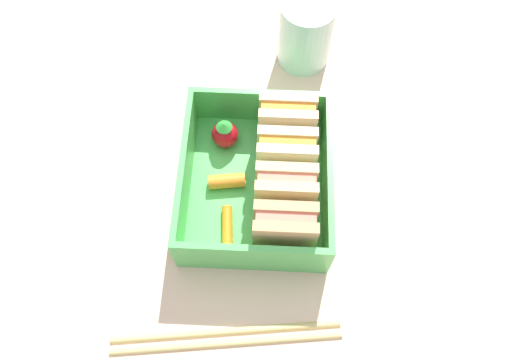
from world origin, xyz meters
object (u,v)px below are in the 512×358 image
(sandwich_center_right, at_px, (284,229))
(carrot_stick_far_left, at_px, (227,233))
(sandwich_center_left, at_px, (286,155))
(strawberry_far_left, at_px, (225,134))
(carrot_stick_left, at_px, (227,179))
(drinking_glass, at_px, (305,33))
(chopstick_pair, at_px, (226,337))
(sandwich_left, at_px, (287,123))
(sandwich_center, at_px, (285,191))

(sandwich_center_right, xyz_separation_m, carrot_stick_far_left, (-0.00, -0.05, -0.03))
(sandwich_center_left, relative_size, strawberry_far_left, 1.84)
(sandwich_center_left, height_order, strawberry_far_left, sandwich_center_left)
(strawberry_far_left, relative_size, carrot_stick_left, 0.93)
(carrot_stick_far_left, relative_size, drinking_glass, 0.67)
(drinking_glass, bearing_deg, sandwich_center_right, -4.54)
(carrot_stick_left, relative_size, chopstick_pair, 0.17)
(sandwich_center_right, xyz_separation_m, drinking_glass, (-0.24, 0.02, -0.00))
(sandwich_left, height_order, carrot_stick_far_left, sandwich_left)
(sandwich_center_left, xyz_separation_m, drinking_glass, (-0.16, 0.02, -0.00))
(sandwich_center_right, distance_m, carrot_stick_far_left, 0.06)
(carrot_stick_left, bearing_deg, sandwich_left, 133.26)
(sandwich_left, relative_size, sandwich_center_left, 1.00)
(sandwich_center, bearing_deg, chopstick_pair, -20.55)
(sandwich_left, relative_size, sandwich_center, 1.00)
(sandwich_center_left, xyz_separation_m, carrot_stick_left, (0.02, -0.06, -0.02))
(chopstick_pair, bearing_deg, drinking_glass, 168.36)
(sandwich_center, height_order, carrot_stick_far_left, sandwich_center)
(sandwich_center_left, distance_m, sandwich_center, 0.04)
(chopstick_pair, height_order, drinking_glass, drinking_glass)
(carrot_stick_far_left, bearing_deg, carrot_stick_left, -175.71)
(chopstick_pair, bearing_deg, sandwich_center_right, 152.09)
(carrot_stick_left, height_order, chopstick_pair, carrot_stick_left)
(sandwich_center_left, distance_m, chopstick_pair, 0.18)
(sandwich_left, relative_size, carrot_stick_far_left, 1.15)
(sandwich_center_left, xyz_separation_m, sandwich_center, (0.04, 0.00, 0.00))
(carrot_stick_left, xyz_separation_m, drinking_glass, (-0.18, 0.08, 0.02))
(sandwich_left, distance_m, sandwich_center_left, 0.04)
(sandwich_center, distance_m, sandwich_center_right, 0.04)
(strawberry_far_left, bearing_deg, sandwich_center, 42.28)
(sandwich_left, distance_m, sandwich_center, 0.08)
(strawberry_far_left, distance_m, carrot_stick_left, 0.05)
(sandwich_center, bearing_deg, sandwich_center_right, 0.00)
(sandwich_center_right, xyz_separation_m, strawberry_far_left, (-0.11, -0.06, -0.02))
(sandwich_left, bearing_deg, chopstick_pair, -13.31)
(sandwich_center, bearing_deg, sandwich_center_left, 180.00)
(sandwich_center_left, relative_size, carrot_stick_left, 1.71)
(strawberry_far_left, relative_size, drinking_glass, 0.42)
(sandwich_center_right, height_order, carrot_stick_left, sandwich_center_right)
(sandwich_center, relative_size, chopstick_pair, 0.30)
(sandwich_center_left, xyz_separation_m, sandwich_center_right, (0.08, 0.00, 0.00))
(sandwich_center, xyz_separation_m, sandwich_center_right, (0.04, 0.00, 0.00))
(carrot_stick_far_left, bearing_deg, sandwich_center, 123.42)
(sandwich_center_left, height_order, sandwich_center_right, same)
(sandwich_left, relative_size, drinking_glass, 0.77)
(sandwich_left, relative_size, strawberry_far_left, 1.84)
(sandwich_center_left, height_order, carrot_stick_left, sandwich_center_left)
(carrot_stick_far_left, relative_size, chopstick_pair, 0.26)
(sandwich_center_right, bearing_deg, drinking_glass, 175.46)
(sandwich_left, xyz_separation_m, carrot_stick_far_left, (0.11, -0.05, -0.03))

